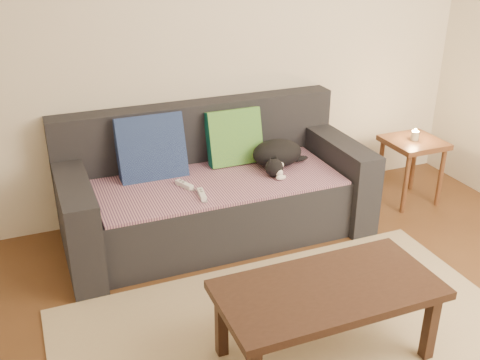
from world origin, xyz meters
The scene contains 12 objects.
back_wall centered at (0.00, 2.00, 1.30)m, with size 4.50×0.04×2.60m, color beige.
sofa centered at (0.00, 1.57, 0.31)m, with size 2.10×0.94×0.87m.
throw_blanket centered at (0.00, 1.48, 0.43)m, with size 1.66×0.74×0.02m, color #46284B.
cushion_navy centered at (-0.39, 1.74, 0.63)m, with size 0.46×0.12×0.46m, color #0F1842.
cushion_green centered at (0.22, 1.74, 0.63)m, with size 0.40×0.10×0.40m, color #0C5242.
cat centered at (0.47, 1.54, 0.53)m, with size 0.47×0.45×0.19m.
wii_remote_a centered at (-0.24, 1.46, 0.46)m, with size 0.15×0.04×0.03m, color white.
wii_remote_b centered at (-0.18, 1.28, 0.46)m, with size 0.15×0.04×0.03m, color white.
side_table centered at (1.60, 1.45, 0.42)m, with size 0.41×0.41×0.51m.
candle centered at (1.60, 1.45, 0.55)m, with size 0.06×0.06×0.09m.
rug centered at (0.00, 0.15, 0.01)m, with size 2.50×1.80×0.01m, color tan.
coffee_table centered at (0.08, 0.13, 0.38)m, with size 1.09×0.55×0.44m.
Camera 1 is at (-1.16, -1.80, 2.05)m, focal length 42.00 mm.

